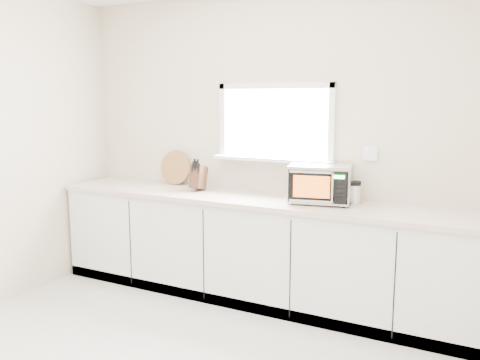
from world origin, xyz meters
The scene contains 7 objects.
back_wall centered at (0.00, 2.00, 1.36)m, with size 4.00×0.17×2.70m.
cabinets centered at (0.00, 1.70, 0.44)m, with size 3.92×0.60×0.88m, color white.
countertop centered at (0.00, 1.69, 0.90)m, with size 3.92×0.64×0.04m, color beige.
microwave centered at (0.51, 1.75, 1.08)m, with size 0.55×0.47×0.31m.
knife_block centered at (-0.67, 1.75, 1.05)m, with size 0.11×0.22×0.30m.
cutting_board centered at (-1.05, 1.94, 1.09)m, with size 0.34×0.34×0.02m, color olive.
coffee_grinder centered at (0.77, 1.84, 1.01)m, with size 0.12×0.12×0.19m.
Camera 1 is at (1.82, -2.17, 1.77)m, focal length 38.00 mm.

